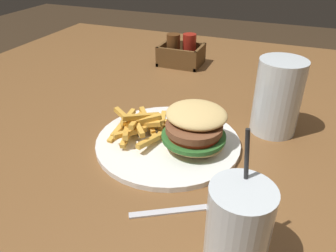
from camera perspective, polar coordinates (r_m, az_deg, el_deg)
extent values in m
cube|color=brown|center=(0.74, 13.94, 1.19)|extent=(1.64, 1.10, 0.03)
cylinder|color=brown|center=(1.56, -12.63, 2.90)|extent=(0.09, 0.09, 0.68)
cylinder|color=white|center=(0.61, 0.00, -2.78)|extent=(0.26, 0.26, 0.01)
ellipsoid|color=#DBB770|center=(0.58, 4.43, -2.86)|extent=(0.11, 0.09, 0.02)
cylinder|color=#2D6628|center=(0.57, 4.48, -1.77)|extent=(0.12, 0.12, 0.01)
cylinder|color=red|center=(0.57, 4.51, -1.13)|extent=(0.10, 0.10, 0.01)
cylinder|color=brown|center=(0.56, 4.55, -0.27)|extent=(0.10, 0.10, 0.01)
ellipsoid|color=#DBB770|center=(0.57, 4.96, 2.01)|extent=(0.11, 0.10, 0.04)
cube|color=gold|center=(0.60, -4.23, 1.01)|extent=(0.06, 0.04, 0.02)
cube|color=gold|center=(0.59, -7.00, -1.22)|extent=(0.02, 0.07, 0.02)
cube|color=gold|center=(0.59, -5.22, -0.19)|extent=(0.05, 0.06, 0.01)
cube|color=gold|center=(0.63, -3.66, 1.04)|extent=(0.05, 0.05, 0.03)
cube|color=gold|center=(0.60, -7.27, -0.98)|extent=(0.04, 0.07, 0.03)
cube|color=gold|center=(0.61, -4.05, 0.27)|extent=(0.06, 0.02, 0.02)
cube|color=gold|center=(0.62, -2.91, -0.42)|extent=(0.04, 0.05, 0.02)
cube|color=gold|center=(0.61, -5.40, 1.09)|extent=(0.02, 0.08, 0.02)
cube|color=gold|center=(0.62, -8.57, -0.74)|extent=(0.01, 0.07, 0.02)
cube|color=gold|center=(0.63, -1.07, 0.32)|extent=(0.03, 0.07, 0.02)
cube|color=gold|center=(0.64, -5.66, 0.55)|extent=(0.04, 0.06, 0.03)
cube|color=gold|center=(0.62, -0.86, -0.11)|extent=(0.06, 0.02, 0.02)
cube|color=gold|center=(0.58, -2.86, -2.42)|extent=(0.03, 0.08, 0.02)
cube|color=gold|center=(0.60, -4.69, 1.66)|extent=(0.06, 0.06, 0.02)
cube|color=gold|center=(0.64, -7.73, 0.51)|extent=(0.01, 0.09, 0.02)
cube|color=gold|center=(0.59, -6.56, -1.09)|extent=(0.05, 0.06, 0.01)
cube|color=gold|center=(0.61, -4.72, 0.55)|extent=(0.06, 0.03, 0.02)
cube|color=gold|center=(0.63, -6.76, 0.91)|extent=(0.08, 0.04, 0.03)
cube|color=gold|center=(0.64, -1.50, 0.88)|extent=(0.06, 0.03, 0.02)
cylinder|color=silver|center=(0.65, 18.54, 4.83)|extent=(0.09, 0.09, 0.14)
cylinder|color=gold|center=(0.66, 18.39, 3.96)|extent=(0.08, 0.08, 0.12)
cylinder|color=silver|center=(0.39, 12.13, -16.69)|extent=(0.07, 0.07, 0.11)
cylinder|color=#EFA819|center=(0.40, 11.91, -17.97)|extent=(0.07, 0.07, 0.08)
cylinder|color=black|center=(0.39, 13.31, -11.47)|extent=(0.02, 0.01, 0.17)
ellipsoid|color=silver|center=(0.49, 10.51, -12.84)|extent=(0.07, 0.06, 0.01)
cube|color=silver|center=(0.48, 0.71, -14.59)|extent=(0.11, 0.07, 0.00)
cube|color=brown|center=(0.99, 2.27, 11.01)|extent=(0.12, 0.10, 0.01)
cube|color=brown|center=(1.00, -0.85, 12.69)|extent=(0.01, 0.10, 0.06)
cube|color=brown|center=(0.97, 5.55, 11.86)|extent=(0.01, 0.10, 0.06)
cube|color=brown|center=(0.94, 1.37, 11.51)|extent=(0.12, 0.01, 0.06)
cube|color=brown|center=(1.02, 3.16, 13.03)|extent=(0.12, 0.01, 0.06)
cylinder|color=#512D14|center=(0.98, 0.93, 13.47)|extent=(0.04, 0.04, 0.08)
cylinder|color=maroon|center=(0.98, 3.72, 13.46)|extent=(0.04, 0.04, 0.08)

